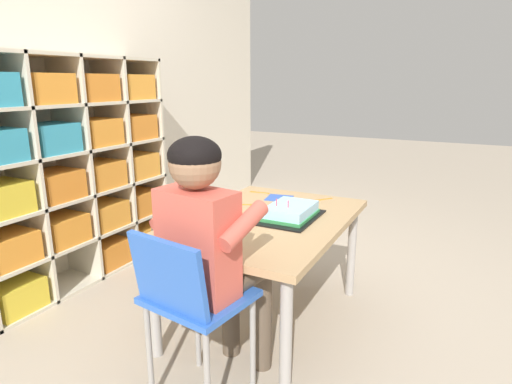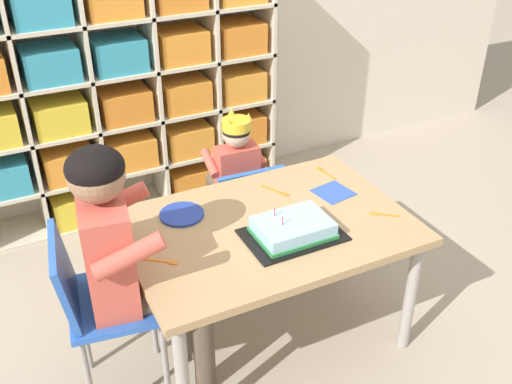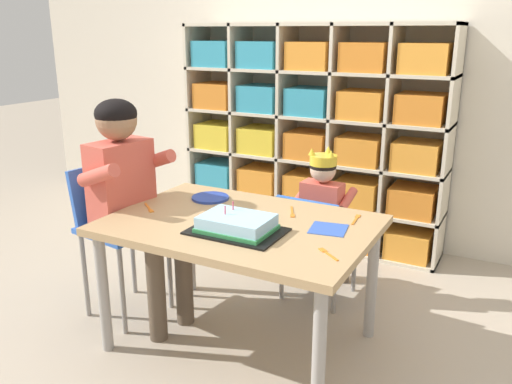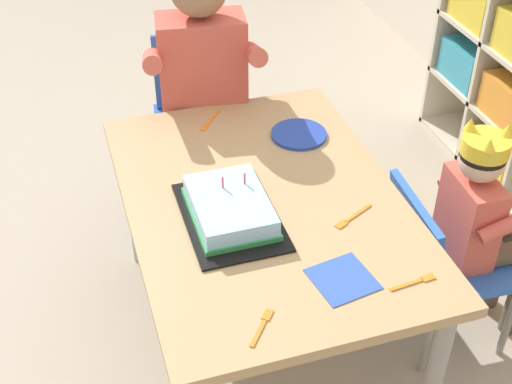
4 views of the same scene
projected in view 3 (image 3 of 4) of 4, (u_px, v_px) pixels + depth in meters
name	position (u px, v px, depth m)	size (l,w,h in m)	color
ground	(241.00, 341.00, 2.45)	(16.00, 16.00, 0.00)	tan
classroom_back_wall	(359.00, 29.00, 3.35)	(5.37, 0.10, 2.78)	beige
storage_cubby_shelf	(313.00, 137.00, 3.45)	(1.75, 0.32, 1.42)	beige
activity_table	(240.00, 235.00, 2.30)	(1.13, 0.78, 0.59)	tan
classroom_chair_blue	(316.00, 237.00, 2.74)	(0.38, 0.38, 0.59)	blue
child_with_crown	(325.00, 204.00, 2.79)	(0.30, 0.31, 0.81)	#D15647
classroom_chair_adult_side	(117.00, 222.00, 2.61)	(0.41, 0.41, 0.75)	blue
adult_helper_seated	(130.00, 187.00, 2.49)	(0.45, 0.44, 1.08)	#D15647
birthday_cake_on_tray	(237.00, 225.00, 2.15)	(0.38, 0.26, 0.11)	black
paper_plate_stack	(210.00, 198.00, 2.59)	(0.18, 0.18, 0.01)	#233DA3
paper_napkin_square	(328.00, 229.00, 2.19)	(0.15, 0.15, 0.00)	#3356B7
fork_near_child_seat	(149.00, 208.00, 2.45)	(0.12, 0.10, 0.00)	orange
fork_scattered_mid_table	(292.00, 212.00, 2.39)	(0.08, 0.14, 0.00)	orange
fork_near_cake_tray	(327.00, 253.00, 1.95)	(0.11, 0.09, 0.00)	orange
fork_beside_plate_stack	(356.00, 219.00, 2.31)	(0.03, 0.13, 0.00)	orange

